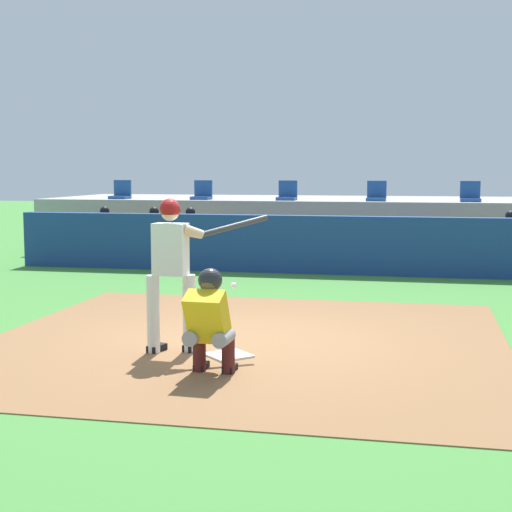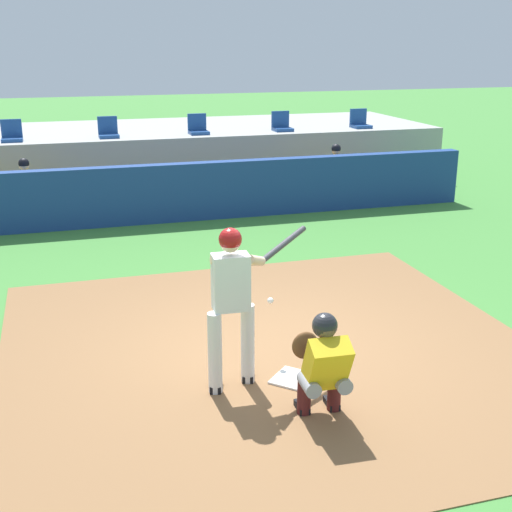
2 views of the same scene
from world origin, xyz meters
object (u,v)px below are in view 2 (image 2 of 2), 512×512
(batter_at_plate, at_px, (233,298))
(dugout_player_3, at_px, (337,172))
(stadium_seat_4, at_px, (282,125))
(dugout_player_2, at_px, (26,189))
(stadium_seat_3, at_px, (198,128))
(stadium_seat_1, at_px, (12,135))
(home_plate, at_px, (294,379))
(catcher_crouched, at_px, (323,362))
(stadium_seat_5, at_px, (360,122))
(stadium_seat_2, at_px, (108,132))

(batter_at_plate, xyz_separation_m, dugout_player_3, (4.62, 8.07, -0.36))
(dugout_player_3, relative_size, stadium_seat_4, 2.71)
(dugout_player_2, distance_m, stadium_seat_3, 4.62)
(dugout_player_2, height_order, stadium_seat_1, stadium_seat_1)
(home_plate, height_order, batter_at_plate, batter_at_plate)
(catcher_crouched, bearing_deg, stadium_seat_3, 84.38)
(stadium_seat_4, distance_m, stadium_seat_5, 2.17)
(dugout_player_3, xyz_separation_m, stadium_seat_3, (-2.87, 2.03, 0.86))
(stadium_seat_2, distance_m, stadium_seat_4, 4.33)
(batter_at_plate, bearing_deg, stadium_seat_2, 92.33)
(batter_at_plate, distance_m, stadium_seat_1, 10.44)
(stadium_seat_3, height_order, stadium_seat_4, same)
(stadium_seat_4, bearing_deg, stadium_seat_3, 180.00)
(dugout_player_3, distance_m, stadium_seat_5, 2.65)
(batter_at_plate, xyz_separation_m, stadium_seat_1, (-2.58, 10.11, 0.50))
(stadium_seat_3, distance_m, stadium_seat_5, 4.33)
(dugout_player_3, distance_m, stadium_seat_2, 5.50)
(stadium_seat_4, bearing_deg, dugout_player_2, -161.89)
(home_plate, bearing_deg, stadium_seat_5, 61.98)
(catcher_crouched, bearing_deg, stadium_seat_2, 95.66)
(dugout_player_3, bearing_deg, dugout_player_2, 180.00)
(stadium_seat_2, xyz_separation_m, stadium_seat_4, (4.33, 0.00, 0.00))
(home_plate, relative_size, stadium_seat_5, 0.92)
(stadium_seat_4, relative_size, stadium_seat_5, 1.00)
(stadium_seat_3, xyz_separation_m, stadium_seat_4, (2.17, 0.00, 0.00))
(stadium_seat_4, bearing_deg, dugout_player_3, -70.97)
(dugout_player_3, distance_m, stadium_seat_4, 2.32)
(home_plate, distance_m, stadium_seat_5, 11.63)
(stadium_seat_2, distance_m, stadium_seat_5, 6.50)
(home_plate, height_order, stadium_seat_2, stadium_seat_2)
(catcher_crouched, relative_size, stadium_seat_4, 3.70)
(dugout_player_2, bearing_deg, catcher_crouched, -71.57)
(batter_at_plate, distance_m, catcher_crouched, 1.17)
(home_plate, height_order, stadium_seat_4, stadium_seat_4)
(home_plate, xyz_separation_m, dugout_player_2, (-2.97, 8.14, 0.65))
(dugout_player_3, distance_m, stadium_seat_3, 3.62)
(home_plate, xyz_separation_m, stadium_seat_3, (1.08, 10.18, 1.51))
(stadium_seat_3, bearing_deg, stadium_seat_4, 0.00)
(batter_at_plate, bearing_deg, stadium_seat_3, 80.14)
(catcher_crouched, height_order, dugout_player_2, dugout_player_2)
(home_plate, distance_m, catcher_crouched, 0.98)
(dugout_player_2, height_order, stadium_seat_3, stadium_seat_3)
(dugout_player_2, bearing_deg, batter_at_plate, -74.09)
(stadium_seat_1, height_order, stadium_seat_5, same)
(home_plate, relative_size, stadium_seat_3, 0.92)
(dugout_player_3, xyz_separation_m, stadium_seat_5, (1.46, 2.03, 0.86))
(dugout_player_3, xyz_separation_m, stadium_seat_1, (-7.20, 2.03, 0.86))
(stadium_seat_3, bearing_deg, stadium_seat_1, 180.00)
(home_plate, height_order, stadium_seat_3, stadium_seat_3)
(stadium_seat_2, bearing_deg, stadium_seat_1, 180.00)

